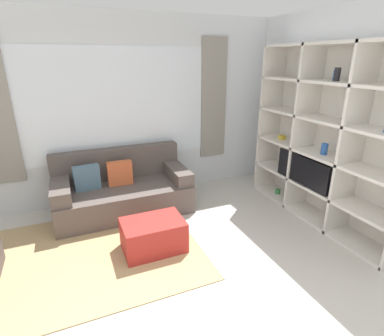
{
  "coord_description": "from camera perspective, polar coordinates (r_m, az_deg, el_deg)",
  "views": [
    {
      "loc": [
        -0.72,
        -1.42,
        2.08
      ],
      "look_at": [
        0.59,
        1.66,
        0.85
      ],
      "focal_mm": 28.0,
      "sensor_mm": 36.0,
      "label": 1
    }
  ],
  "objects": [
    {
      "name": "shelving_unit",
      "position": [
        4.21,
        24.4,
        5.13
      ],
      "size": [
        0.42,
        2.34,
        2.27
      ],
      "color": "silver",
      "rests_on": "ground_plane"
    },
    {
      "name": "area_rug",
      "position": [
        3.7,
        -21.62,
        -15.66
      ],
      "size": [
        2.75,
        1.91,
        0.01
      ],
      "primitive_type": "cube",
      "color": "tan",
      "rests_on": "ground_plane"
    },
    {
      "name": "couch_main",
      "position": [
        4.42,
        -13.17,
        -4.15
      ],
      "size": [
        1.84,
        0.9,
        0.85
      ],
      "color": "#564C47",
      "rests_on": "ground_plane"
    },
    {
      "name": "ottoman",
      "position": [
        3.52,
        -7.37,
        -12.62
      ],
      "size": [
        0.69,
        0.47,
        0.37
      ],
      "color": "#A82823",
      "rests_on": "ground_plane"
    },
    {
      "name": "wall_right",
      "position": [
        4.45,
        24.86,
        8.84
      ],
      "size": [
        0.07,
        4.23,
        2.7
      ],
      "primitive_type": "cube",
      "color": "silver",
      "rests_on": "ground_plane"
    },
    {
      "name": "wall_back",
      "position": [
        4.6,
        -13.96,
        10.5
      ],
      "size": [
        6.2,
        0.11,
        2.7
      ],
      "color": "silver",
      "rests_on": "ground_plane"
    }
  ]
}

